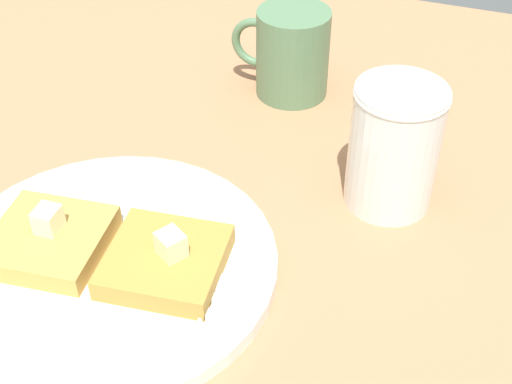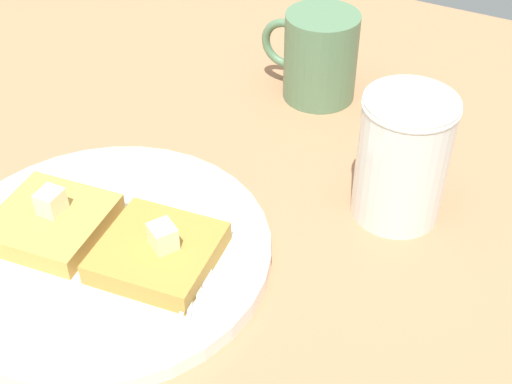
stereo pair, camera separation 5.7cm
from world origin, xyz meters
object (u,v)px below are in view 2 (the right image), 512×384
object	(u,v)px
fork	(200,251)
syrup_jar	(402,163)
coffee_mug	(319,56)
plate	(106,250)

from	to	relation	value
fork	syrup_jar	xyz separation A→B (cm)	(-11.59, -13.67, 3.69)
fork	coffee_mug	bearing A→B (deg)	-85.61
coffee_mug	plate	bearing A→B (deg)	80.55
syrup_jar	coffee_mug	xyz separation A→B (cm)	(13.73, -14.14, -0.53)
syrup_jar	coffee_mug	size ratio (longest dim) A/B	1.06
fork	coffee_mug	size ratio (longest dim) A/B	1.40
plate	coffee_mug	world-z (taller)	coffee_mug
plate	syrup_jar	distance (cm)	25.39
syrup_jar	coffee_mug	distance (cm)	19.72
plate	coffee_mug	distance (cm)	31.26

